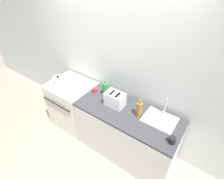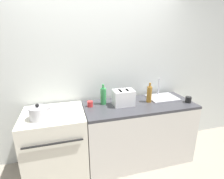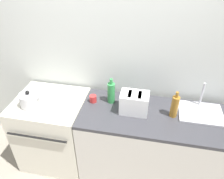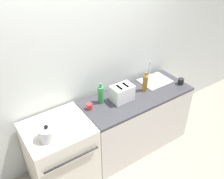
{
  "view_description": "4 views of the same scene",
  "coord_description": "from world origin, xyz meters",
  "px_view_note": "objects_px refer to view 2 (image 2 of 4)",
  "views": [
    {
      "loc": [
        1.42,
        -1.28,
        2.66
      ],
      "look_at": [
        0.22,
        0.42,
        1.11
      ],
      "focal_mm": 28.0,
      "sensor_mm": 36.0,
      "label": 1
    },
    {
      "loc": [
        -0.44,
        -1.77,
        1.86
      ],
      "look_at": [
        0.18,
        0.42,
        1.12
      ],
      "focal_mm": 28.0,
      "sensor_mm": 36.0,
      "label": 2
    },
    {
      "loc": [
        0.44,
        -1.39,
        2.37
      ],
      "look_at": [
        0.09,
        0.38,
        1.12
      ],
      "focal_mm": 35.0,
      "sensor_mm": 36.0,
      "label": 3
    },
    {
      "loc": [
        -1.28,
        -1.78,
        2.86
      ],
      "look_at": [
        0.16,
        0.34,
        1.13
      ],
      "focal_mm": 40.0,
      "sensor_mm": 36.0,
      "label": 4
    }
  ],
  "objects_px": {
    "kettle": "(38,113)",
    "bottle_green": "(103,96)",
    "cup_black": "(188,100)",
    "cup_red": "(90,104)",
    "stove": "(56,144)",
    "bottle_amber": "(149,94)",
    "toaster": "(123,98)"
  },
  "relations": [
    {
      "from": "bottle_amber",
      "to": "cup_red",
      "type": "relative_size",
      "value": 3.72
    },
    {
      "from": "bottle_amber",
      "to": "stove",
      "type": "bearing_deg",
      "value": -179.22
    },
    {
      "from": "toaster",
      "to": "bottle_amber",
      "type": "relative_size",
      "value": 0.98
    },
    {
      "from": "toaster",
      "to": "cup_red",
      "type": "relative_size",
      "value": 3.65
    },
    {
      "from": "stove",
      "to": "kettle",
      "type": "relative_size",
      "value": 3.68
    },
    {
      "from": "stove",
      "to": "cup_red",
      "type": "distance_m",
      "value": 0.69
    },
    {
      "from": "stove",
      "to": "bottle_green",
      "type": "bearing_deg",
      "value": 10.21
    },
    {
      "from": "stove",
      "to": "kettle",
      "type": "distance_m",
      "value": 0.55
    },
    {
      "from": "kettle",
      "to": "cup_red",
      "type": "distance_m",
      "value": 0.66
    },
    {
      "from": "bottle_green",
      "to": "cup_black",
      "type": "relative_size",
      "value": 3.38
    },
    {
      "from": "kettle",
      "to": "bottle_green",
      "type": "xyz_separation_m",
      "value": [
        0.82,
        0.24,
        0.04
      ]
    },
    {
      "from": "toaster",
      "to": "cup_black",
      "type": "bearing_deg",
      "value": -9.82
    },
    {
      "from": "bottle_amber",
      "to": "cup_red",
      "type": "distance_m",
      "value": 0.85
    },
    {
      "from": "kettle",
      "to": "cup_black",
      "type": "bearing_deg",
      "value": -0.91
    },
    {
      "from": "toaster",
      "to": "bottle_amber",
      "type": "bearing_deg",
      "value": 0.95
    },
    {
      "from": "kettle",
      "to": "bottle_green",
      "type": "relative_size",
      "value": 0.85
    },
    {
      "from": "stove",
      "to": "bottle_amber",
      "type": "xyz_separation_m",
      "value": [
        1.33,
        0.02,
        0.56
      ]
    },
    {
      "from": "bottle_green",
      "to": "bottle_amber",
      "type": "distance_m",
      "value": 0.66
    },
    {
      "from": "bottle_amber",
      "to": "cup_red",
      "type": "height_order",
      "value": "bottle_amber"
    },
    {
      "from": "cup_black",
      "to": "stove",
      "type": "bearing_deg",
      "value": 175.42
    },
    {
      "from": "toaster",
      "to": "bottle_green",
      "type": "height_order",
      "value": "bottle_green"
    },
    {
      "from": "kettle",
      "to": "bottle_amber",
      "type": "relative_size",
      "value": 0.86
    },
    {
      "from": "bottle_green",
      "to": "cup_red",
      "type": "relative_size",
      "value": 3.73
    },
    {
      "from": "stove",
      "to": "toaster",
      "type": "xyz_separation_m",
      "value": [
        0.94,
        0.01,
        0.55
      ]
    },
    {
      "from": "stove",
      "to": "cup_black",
      "type": "bearing_deg",
      "value": -4.58
    },
    {
      "from": "cup_red",
      "to": "cup_black",
      "type": "bearing_deg",
      "value": -9.61
    },
    {
      "from": "bottle_amber",
      "to": "cup_red",
      "type": "xyz_separation_m",
      "value": [
        -0.85,
        0.07,
        -0.08
      ]
    },
    {
      "from": "stove",
      "to": "cup_red",
      "type": "bearing_deg",
      "value": 9.88
    },
    {
      "from": "kettle",
      "to": "cup_red",
      "type": "bearing_deg",
      "value": 17.83
    },
    {
      "from": "cup_black",
      "to": "cup_red",
      "type": "xyz_separation_m",
      "value": [
        -1.38,
        0.23,
        -0.0
      ]
    },
    {
      "from": "kettle",
      "to": "bottle_green",
      "type": "distance_m",
      "value": 0.86
    },
    {
      "from": "kettle",
      "to": "bottle_green",
      "type": "height_order",
      "value": "bottle_green"
    }
  ]
}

